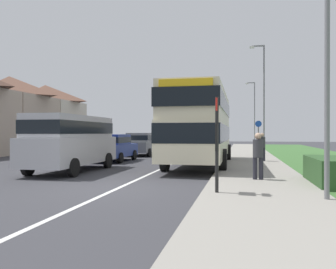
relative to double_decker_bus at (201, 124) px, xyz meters
name	(u,v)px	position (x,y,z in m)	size (l,w,h in m)	color
ground_plane	(118,188)	(-1.63, -7.61, -2.14)	(120.00, 120.00, 0.00)	#38383D
lane_marking_centre	(171,165)	(-1.63, 0.39, -2.14)	(0.14, 60.00, 0.01)	silver
pavement_near_side	(254,169)	(2.57, -1.61, -2.08)	(3.20, 68.00, 0.12)	gray
roadside_hedge	(330,172)	(4.67, -6.06, -1.69)	(1.10, 2.91, 0.90)	#2D5128
double_decker_bus	(201,124)	(0.00, 0.00, 0.00)	(2.80, 10.15, 3.70)	beige
parked_van_silver	(72,139)	(-5.14, -3.74, -0.73)	(2.11, 5.56, 2.39)	#B7B7BC
parked_car_blue	(113,146)	(-5.37, 1.73, -1.27)	(1.98, 4.07, 1.58)	navy
parked_car_grey	(142,143)	(-5.14, 7.05, -1.23)	(1.97, 4.20, 1.66)	slate
parked_car_dark_green	(158,142)	(-5.26, 12.55, -1.27)	(1.96, 4.12, 1.58)	#19472D
pedestrian_at_stop	(258,154)	(2.54, -5.64, -1.17)	(0.34, 0.34, 1.67)	#23232D
pedestrian_walking_away	(262,145)	(3.13, 2.28, -1.17)	(0.34, 0.34, 1.67)	#23232D
bus_stop_sign	(217,138)	(1.37, -8.45, -0.60)	(0.09, 0.52, 2.60)	black
cycle_route_sign	(258,136)	(3.18, 7.47, -0.71)	(0.44, 0.08, 2.52)	slate
street_lamp_near	(323,5)	(3.85, -8.87, 2.52)	(1.14, 0.20, 8.20)	slate
street_lamp_mid	(263,93)	(3.62, 10.10, 2.62)	(1.14, 0.20, 8.40)	slate
street_lamp_far	(254,110)	(3.55, 27.09, 2.40)	(1.14, 0.20, 7.96)	slate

